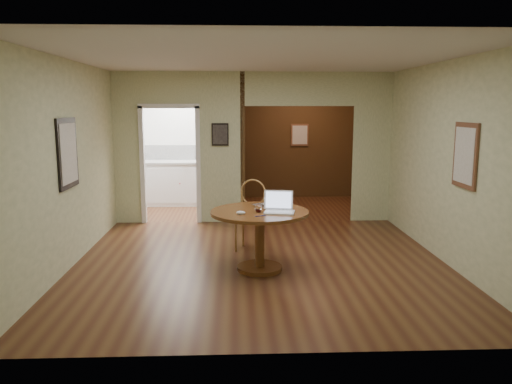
{
  "coord_description": "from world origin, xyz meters",
  "views": [
    {
      "loc": [
        -0.33,
        -6.47,
        2.09
      ],
      "look_at": [
        -0.07,
        -0.2,
        1.01
      ],
      "focal_mm": 35.0,
      "sensor_mm": 36.0,
      "label": 1
    }
  ],
  "objects_px": {
    "dining_table": "(260,226)",
    "closed_laptop": "(267,205)",
    "chair": "(251,211)",
    "open_laptop": "(279,207)"
  },
  "relations": [
    {
      "from": "dining_table",
      "to": "closed_laptop",
      "type": "bearing_deg",
      "value": 68.72
    },
    {
      "from": "dining_table",
      "to": "chair",
      "type": "distance_m",
      "value": 0.99
    },
    {
      "from": "dining_table",
      "to": "open_laptop",
      "type": "relative_size",
      "value": 3.05
    },
    {
      "from": "dining_table",
      "to": "closed_laptop",
      "type": "distance_m",
      "value": 0.38
    },
    {
      "from": "chair",
      "to": "closed_laptop",
      "type": "bearing_deg",
      "value": -52.94
    },
    {
      "from": "open_laptop",
      "to": "closed_laptop",
      "type": "height_order",
      "value": "open_laptop"
    },
    {
      "from": "chair",
      "to": "open_laptop",
      "type": "distance_m",
      "value": 1.15
    },
    {
      "from": "chair",
      "to": "dining_table",
      "type": "bearing_deg",
      "value": -63.7
    },
    {
      "from": "open_laptop",
      "to": "closed_laptop",
      "type": "xyz_separation_m",
      "value": [
        -0.13,
        0.37,
        -0.05
      ]
    },
    {
      "from": "dining_table",
      "to": "open_laptop",
      "type": "bearing_deg",
      "value": -18.79
    }
  ]
}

